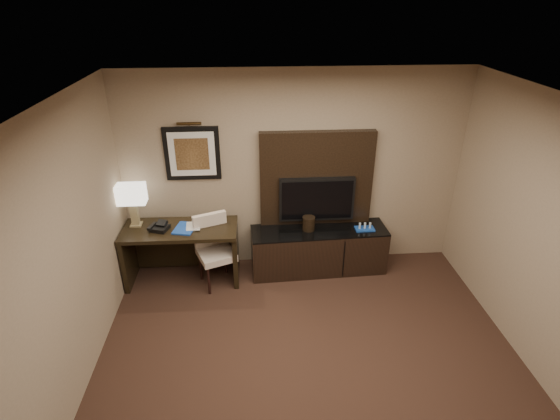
{
  "coord_description": "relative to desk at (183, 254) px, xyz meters",
  "views": [
    {
      "loc": [
        -0.55,
        -2.86,
        3.52
      ],
      "look_at": [
        -0.23,
        1.8,
        1.15
      ],
      "focal_mm": 28.0,
      "sensor_mm": 36.0,
      "label": 1
    }
  ],
  "objects": [
    {
      "name": "floor",
      "position": [
        1.5,
        -2.1,
        -0.4
      ],
      "size": [
        4.5,
        5.0,
        0.01
      ],
      "primitive_type": "cube",
      "color": "black",
      "rests_on": "ground"
    },
    {
      "name": "ceiling",
      "position": [
        1.5,
        -2.1,
        2.31
      ],
      "size": [
        4.5,
        5.0,
        0.01
      ],
      "primitive_type": "cube",
      "color": "silver",
      "rests_on": "wall_back"
    },
    {
      "name": "wall_back",
      "position": [
        1.5,
        0.4,
        0.96
      ],
      "size": [
        4.5,
        0.01,
        2.7
      ],
      "primitive_type": "cube",
      "color": "gray",
      "rests_on": "floor"
    },
    {
      "name": "wall_left",
      "position": [
        -0.75,
        -2.1,
        0.96
      ],
      "size": [
        0.01,
        5.0,
        2.7
      ],
      "primitive_type": "cube",
      "color": "gray",
      "rests_on": "floor"
    },
    {
      "name": "desk",
      "position": [
        0.0,
        0.0,
        0.0
      ],
      "size": [
        1.47,
        0.64,
        0.78
      ],
      "primitive_type": "cube",
      "rotation": [
        0.0,
        0.0,
        -0.01
      ],
      "color": "black",
      "rests_on": "floor"
    },
    {
      "name": "credenza",
      "position": [
        1.83,
        0.1,
        -0.08
      ],
      "size": [
        1.85,
        0.59,
        0.63
      ],
      "primitive_type": "cube",
      "rotation": [
        0.0,
        0.0,
        0.05
      ],
      "color": "black",
      "rests_on": "floor"
    },
    {
      "name": "tv_wall_panel",
      "position": [
        1.8,
        0.34,
        0.88
      ],
      "size": [
        1.5,
        0.12,
        1.3
      ],
      "primitive_type": "cube",
      "color": "black",
      "rests_on": "wall_back"
    },
    {
      "name": "tv",
      "position": [
        1.8,
        0.24,
        0.63
      ],
      "size": [
        1.0,
        0.08,
        0.6
      ],
      "primitive_type": "cube",
      "color": "black",
      "rests_on": "tv_wall_panel"
    },
    {
      "name": "artwork",
      "position": [
        0.2,
        0.38,
        1.26
      ],
      "size": [
        0.7,
        0.04,
        0.7
      ],
      "primitive_type": "cube",
      "color": "black",
      "rests_on": "wall_back"
    },
    {
      "name": "picture_light",
      "position": [
        0.2,
        0.34,
        1.66
      ],
      "size": [
        0.04,
        0.04,
        0.3
      ],
      "primitive_type": "cylinder",
      "color": "#402D14",
      "rests_on": "wall_back"
    },
    {
      "name": "desk_chair",
      "position": [
        0.46,
        -0.13,
        0.07
      ],
      "size": [
        0.6,
        0.63,
        0.92
      ],
      "primitive_type": null,
      "rotation": [
        0.0,
        0.0,
        0.38
      ],
      "color": "beige",
      "rests_on": "floor"
    },
    {
      "name": "table_lamp",
      "position": [
        -0.57,
        0.12,
        0.7
      ],
      "size": [
        0.42,
        0.31,
        0.61
      ],
      "primitive_type": null,
      "rotation": [
        0.0,
        0.0,
        0.26
      ],
      "color": "#9B8B60",
      "rests_on": "desk"
    },
    {
      "name": "desk_phone",
      "position": [
        -0.24,
        -0.03,
        0.45
      ],
      "size": [
        0.26,
        0.25,
        0.11
      ],
      "primitive_type": null,
      "rotation": [
        0.0,
        0.0,
        -0.32
      ],
      "color": "black",
      "rests_on": "desk"
    },
    {
      "name": "blue_folder",
      "position": [
        0.07,
        -0.03,
        0.4
      ],
      "size": [
        0.31,
        0.37,
        0.02
      ],
      "primitive_type": "cube",
      "rotation": [
        0.0,
        0.0,
        -0.22
      ],
      "color": "#1A48AF",
      "rests_on": "desk"
    },
    {
      "name": "book",
      "position": [
        0.08,
        -0.0,
        0.51
      ],
      "size": [
        0.18,
        0.04,
        0.24
      ],
      "primitive_type": "imported",
      "rotation": [
        0.0,
        0.0,
        0.08
      ],
      "color": "tan",
      "rests_on": "desk"
    },
    {
      "name": "ice_bucket",
      "position": [
        1.68,
        0.12,
        0.33
      ],
      "size": [
        0.18,
        0.18,
        0.19
      ],
      "primitive_type": "cylinder",
      "rotation": [
        0.0,
        0.0,
        -0.09
      ],
      "color": "black",
      "rests_on": "credenza"
    },
    {
      "name": "minibar_tray",
      "position": [
        2.44,
        0.07,
        0.28
      ],
      "size": [
        0.26,
        0.16,
        0.09
      ],
      "primitive_type": null,
      "rotation": [
        0.0,
        0.0,
        0.01
      ],
      "color": "#18459F",
      "rests_on": "credenza"
    }
  ]
}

